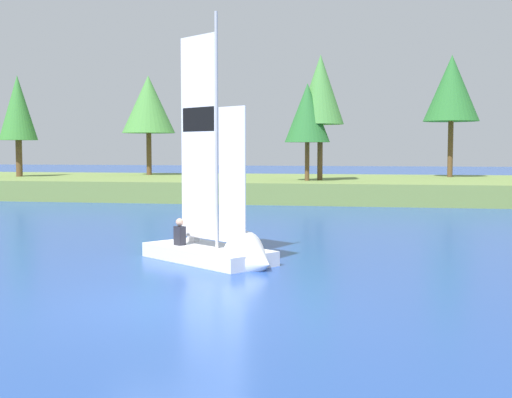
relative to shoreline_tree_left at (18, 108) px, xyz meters
The scene contains 8 objects.
ground_plane 33.83m from the shoreline_tree_left, 56.20° to the right, with size 200.00×200.00×0.00m, color #234793.
shore_bank 19.22m from the shoreline_tree_left, ahead, with size 80.00×13.05×1.12m, color olive.
shoreline_tree_left is the anchor object (origin of this frame).
shoreline_tree_midleft 8.23m from the shoreline_tree_left, 28.92° to the left, with size 3.52×3.52×6.60m.
shoreline_tree_centre 18.61m from the shoreline_tree_left, ahead, with size 2.48×2.48×5.32m.
shoreline_tree_midright 19.20m from the shoreline_tree_left, ahead, with size 2.61×2.61×6.93m.
shoreline_tree_right 27.00m from the shoreline_tree_left, ahead, with size 3.38×3.38×7.49m.
sailboat 30.14m from the shoreline_tree_left, 51.11° to the right, with size 4.19×3.67×6.82m.
Camera 1 is at (3.81, -11.82, 2.90)m, focal length 47.77 mm.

